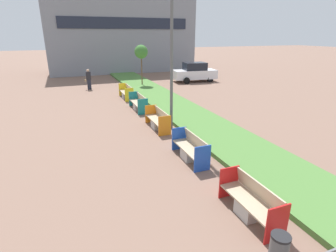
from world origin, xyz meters
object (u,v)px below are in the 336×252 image
object	(u,v)px
bench_teal_frame	(139,104)
bench_yellow_frame	(127,93)
parked_car_distant	(195,72)
bench_orange_frame	(158,121)
bench_red_frame	(251,204)
sapling_tree_far	(141,52)
street_lamp_post	(172,26)
bench_blue_frame	(191,150)
pedestrian_walking	(89,79)

from	to	relation	value
bench_teal_frame	bench_yellow_frame	distance (m)	3.34
parked_car_distant	bench_teal_frame	bearing A→B (deg)	-128.48
bench_orange_frame	bench_teal_frame	xyz separation A→B (m)	(0.00, 3.65, 0.00)
bench_red_frame	sapling_tree_far	size ratio (longest dim) A/B	0.54
bench_yellow_frame	bench_teal_frame	bearing A→B (deg)	-89.98
bench_red_frame	street_lamp_post	bearing A→B (deg)	84.95
bench_yellow_frame	bench_blue_frame	bearing A→B (deg)	-90.01
bench_red_frame	sapling_tree_far	distance (m)	18.59
bench_red_frame	bench_orange_frame	world-z (taller)	same
bench_orange_frame	sapling_tree_far	bearing A→B (deg)	77.97
bench_red_frame	pedestrian_walking	distance (m)	18.73
street_lamp_post	parked_car_distant	xyz separation A→B (m)	(7.25, 11.82, -3.90)
bench_red_frame	bench_blue_frame	distance (m)	3.51
bench_blue_frame	pedestrian_walking	world-z (taller)	pedestrian_walking
bench_orange_frame	parked_car_distant	world-z (taller)	parked_car_distant
bench_orange_frame	sapling_tree_far	xyz separation A→B (m)	(2.35, 11.05, 2.62)
bench_red_frame	bench_teal_frame	size ratio (longest dim) A/B	0.87
sapling_tree_far	pedestrian_walking	xyz separation A→B (m)	(-4.58, 0.34, -2.12)
bench_teal_frame	sapling_tree_far	bearing A→B (deg)	72.37
bench_red_frame	bench_yellow_frame	size ratio (longest dim) A/B	0.91
parked_car_distant	sapling_tree_far	bearing A→B (deg)	-168.34
bench_yellow_frame	pedestrian_walking	distance (m)	4.96
bench_blue_frame	bench_yellow_frame	size ratio (longest dim) A/B	0.95
bench_teal_frame	street_lamp_post	xyz separation A→B (m)	(0.61, -3.89, 4.44)
bench_blue_frame	bench_teal_frame	distance (m)	7.33
bench_red_frame	bench_orange_frame	bearing A→B (deg)	89.98
bench_red_frame	street_lamp_post	distance (m)	8.27
bench_yellow_frame	street_lamp_post	bearing A→B (deg)	-85.17
pedestrian_walking	sapling_tree_far	bearing A→B (deg)	-4.28
bench_teal_frame	parked_car_distant	world-z (taller)	parked_car_distant
bench_blue_frame	parked_car_distant	distance (m)	17.17
bench_blue_frame	sapling_tree_far	size ratio (longest dim) A/B	0.56
bench_blue_frame	bench_teal_frame	size ratio (longest dim) A/B	0.91
bench_red_frame	bench_blue_frame	xyz separation A→B (m)	(0.00, 3.51, 0.00)
bench_red_frame	bench_orange_frame	size ratio (longest dim) A/B	0.91
street_lamp_post	pedestrian_walking	xyz separation A→B (m)	(-2.83, 11.64, -3.94)
bench_yellow_frame	street_lamp_post	world-z (taller)	street_lamp_post
bench_blue_frame	parked_car_distant	world-z (taller)	parked_car_distant
bench_yellow_frame	parked_car_distant	world-z (taller)	parked_car_distant
bench_teal_frame	pedestrian_walking	distance (m)	8.08
bench_teal_frame	sapling_tree_far	distance (m)	8.20
bench_yellow_frame	parked_car_distant	bearing A→B (deg)	30.23
pedestrian_walking	bench_blue_frame	bearing A→B (deg)	-81.62
bench_blue_frame	bench_orange_frame	world-z (taller)	same
bench_teal_frame	bench_blue_frame	bearing A→B (deg)	-90.02
bench_yellow_frame	street_lamp_post	distance (m)	8.51
bench_blue_frame	bench_teal_frame	xyz separation A→B (m)	(0.00, 7.33, 0.01)
bench_orange_frame	street_lamp_post	size ratio (longest dim) A/B	0.24
bench_teal_frame	pedestrian_walking	bearing A→B (deg)	106.01
sapling_tree_far	pedestrian_walking	size ratio (longest dim) A/B	2.11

